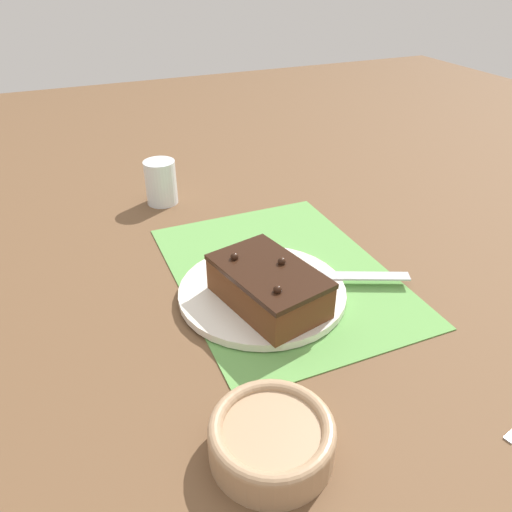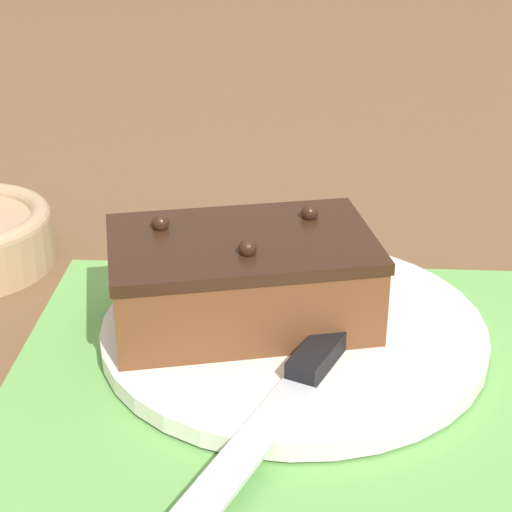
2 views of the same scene
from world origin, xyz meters
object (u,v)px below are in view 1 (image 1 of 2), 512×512
Objects in this scene: cake_plate at (262,292)px; chocolate_cake at (268,286)px; serving_knife at (305,274)px; small_bowl at (272,438)px; drinking_glass at (161,182)px.

cake_plate is 0.05m from chocolate_cake.
serving_knife is 1.74× the size of small_bowl.
cake_plate is 1.34× the size of chocolate_cake.
drinking_glass is at bearing 8.64° from cake_plate.
cake_plate is at bearing -9.33° from chocolate_cake.
serving_knife is 2.55× the size of drinking_glass.
cake_plate is 1.92× the size of small_bowl.
drinking_glass is (0.40, 0.06, 0.04)m from cake_plate.
serving_knife is at bearing -64.77° from chocolate_cake.
chocolate_cake reaches higher than serving_knife.
small_bowl is (-0.66, 0.04, -0.02)m from drinking_glass.
chocolate_cake reaches higher than cake_plate.
chocolate_cake is 0.25m from small_bowl.
small_bowl is (-0.23, 0.10, -0.02)m from chocolate_cake.
small_bowl reaches higher than serving_knife.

